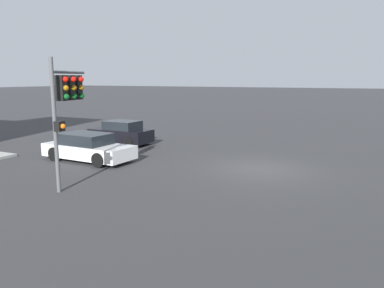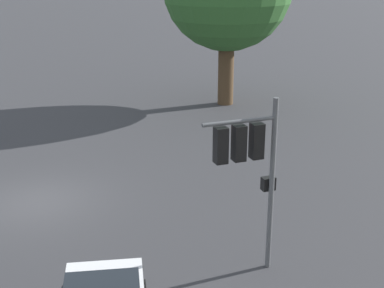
{
  "view_description": "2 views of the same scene",
  "coord_description": "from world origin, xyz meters",
  "views": [
    {
      "loc": [
        -4.57,
        15.89,
        3.99
      ],
      "look_at": [
        2.01,
        2.73,
        1.4
      ],
      "focal_mm": 35.0,
      "sensor_mm": 36.0,
      "label": 1
    },
    {
      "loc": [
        17.47,
        2.28,
        7.84
      ],
      "look_at": [
        0.37,
        5.37,
        1.89
      ],
      "focal_mm": 50.0,
      "sensor_mm": 36.0,
      "label": 2
    }
  ],
  "objects": [
    {
      "name": "ground_plane",
      "position": [
        0.0,
        0.0,
        0.0
      ],
      "size": [
        300.0,
        300.0,
        0.0
      ],
      "primitive_type": "plane",
      "color": "#333335"
    },
    {
      "name": "traffic_signal",
      "position": [
        5.47,
        5.84,
        3.32
      ],
      "size": [
        0.83,
        2.07,
        4.7
      ],
      "rotation": [
        0.0,
        0.0,
        3.32
      ],
      "color": "#515456",
      "rests_on": "ground_plane"
    }
  ]
}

